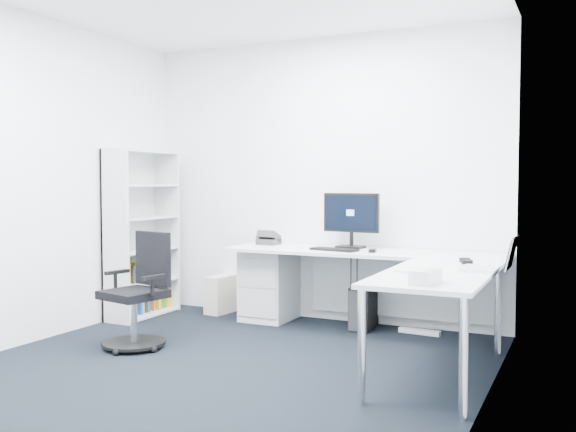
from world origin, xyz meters
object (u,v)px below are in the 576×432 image
at_px(task_chair, 133,291).
at_px(l_desk, 349,297).
at_px(laptop, 480,252).
at_px(bookshelf, 142,233).
at_px(monitor, 351,220).

bearing_deg(task_chair, l_desk, 46.58).
bearing_deg(task_chair, laptop, 22.86).
distance_m(l_desk, bookshelf, 2.22).
bearing_deg(task_chair, bookshelf, 137.69).
bearing_deg(monitor, laptop, -33.36).
height_order(l_desk, laptop, laptop).
xyz_separation_m(task_chair, monitor, (1.31, 1.45, 0.52)).
xyz_separation_m(bookshelf, laptop, (3.30, -0.57, 0.03)).
distance_m(l_desk, laptop, 1.33).
distance_m(bookshelf, task_chair, 1.30).
distance_m(task_chair, laptop, 2.66).
relative_size(bookshelf, laptop, 4.71).
distance_m(bookshelf, monitor, 2.07).
relative_size(l_desk, monitor, 4.58).
height_order(monitor, laptop, monitor).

